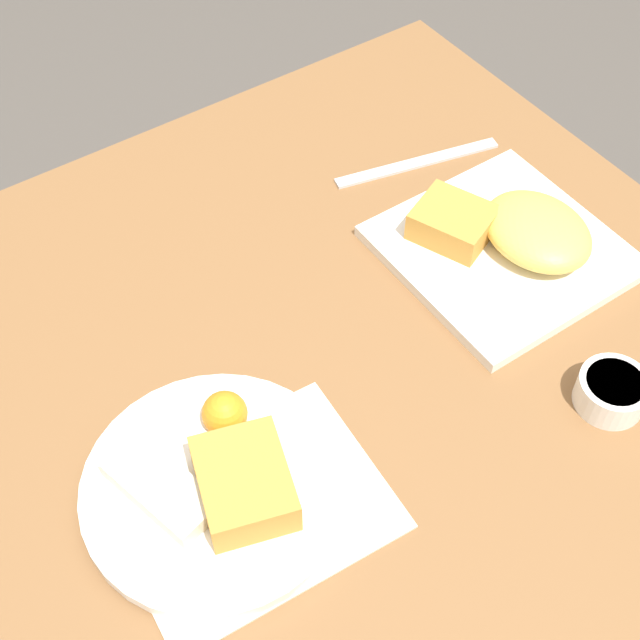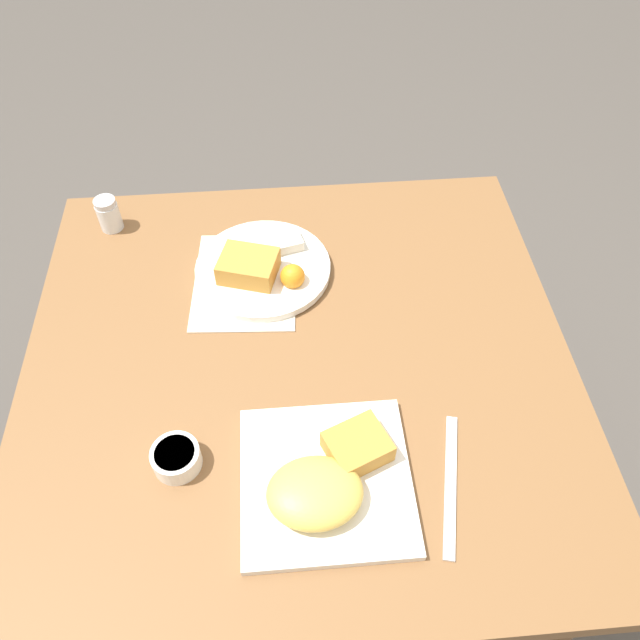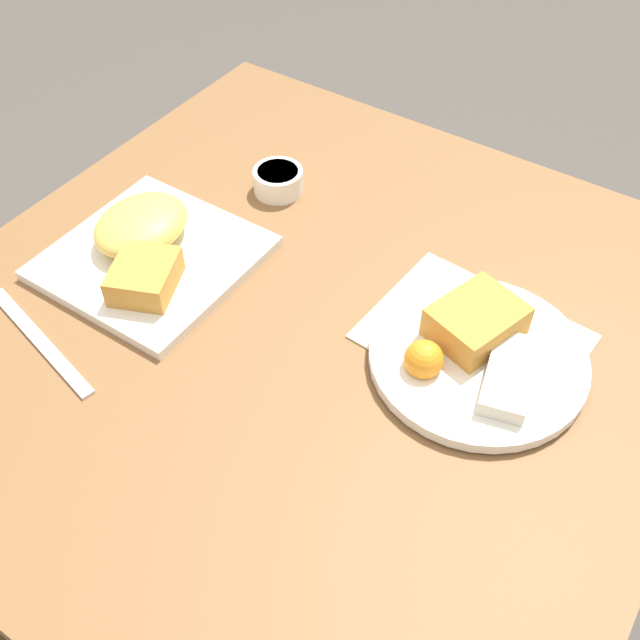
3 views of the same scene
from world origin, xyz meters
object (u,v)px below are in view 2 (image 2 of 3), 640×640
(plate_oval_far, at_px, (262,267))
(salt_shaker, at_px, (109,216))
(sauce_ramekin, at_px, (176,458))
(butter_knife, at_px, (450,484))
(plate_square_near, at_px, (326,480))

(plate_oval_far, bearing_deg, salt_shaker, 152.63)
(plate_oval_far, xyz_separation_m, salt_shaker, (-0.29, 0.15, 0.01))
(plate_oval_far, distance_m, salt_shaker, 0.33)
(sauce_ramekin, height_order, butter_knife, sauce_ramekin)
(plate_oval_far, xyz_separation_m, sauce_ramekin, (-0.13, -0.37, -0.00))
(plate_square_near, relative_size, plate_oval_far, 0.97)
(butter_knife, bearing_deg, salt_shaker, 56.40)
(sauce_ramekin, xyz_separation_m, butter_knife, (0.39, -0.06, -0.02))
(sauce_ramekin, xyz_separation_m, salt_shaker, (-0.16, 0.52, 0.01))
(sauce_ramekin, bearing_deg, salt_shaker, 107.03)
(sauce_ramekin, height_order, salt_shaker, salt_shaker)
(salt_shaker, bearing_deg, butter_knife, -46.99)
(plate_square_near, height_order, plate_oval_far, plate_square_near)
(plate_square_near, bearing_deg, salt_shaker, 122.78)
(plate_oval_far, height_order, salt_shaker, salt_shaker)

